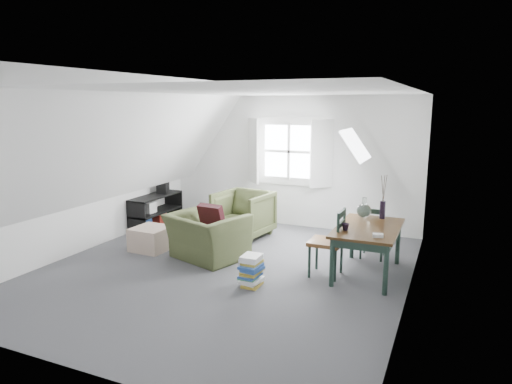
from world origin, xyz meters
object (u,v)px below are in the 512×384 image
at_px(armchair_near, 208,258).
at_px(dining_chair_near, 329,241).
at_px(magazine_stack, 251,271).
at_px(dining_table, 368,233).
at_px(dining_chair_far, 373,232).
at_px(ottoman, 152,239).
at_px(media_shelf, 155,213).
at_px(armchair_far, 243,236).

height_order(armchair_near, dining_chair_near, dining_chair_near).
relative_size(dining_chair_near, magazine_stack, 2.32).
bearing_deg(armchair_near, dining_table, -154.38).
height_order(dining_table, magazine_stack, dining_table).
bearing_deg(dining_chair_far, ottoman, 28.02).
distance_m(dining_table, dining_chair_near, 0.56).
relative_size(dining_chair_far, media_shelf, 0.66).
xyz_separation_m(armchair_near, dining_chair_near, (1.89, 0.05, 0.49)).
bearing_deg(magazine_stack, media_shelf, 147.11).
xyz_separation_m(dining_chair_far, magazine_stack, (-1.26, -1.75, -0.22)).
bearing_deg(media_shelf, dining_table, -14.89).
xyz_separation_m(armchair_near, ottoman, (-1.05, 0.01, 0.19)).
xyz_separation_m(armchair_far, media_shelf, (-1.81, -0.14, 0.28)).
bearing_deg(armchair_far, media_shelf, -167.20).
bearing_deg(dining_chair_near, armchair_near, -85.50).
relative_size(armchair_near, armchair_far, 1.19).
bearing_deg(magazine_stack, dining_table, 37.82).
bearing_deg(ottoman, media_shelf, 123.79).
relative_size(armchair_near, magazine_stack, 2.65).
distance_m(dining_chair_near, media_shelf, 3.87).
height_order(dining_chair_near, media_shelf, dining_chair_near).
height_order(armchair_near, dining_table, dining_table).
bearing_deg(magazine_stack, ottoman, 161.35).
height_order(armchair_near, magazine_stack, magazine_stack).
distance_m(ottoman, media_shelf, 1.39).
bearing_deg(armchair_far, ottoman, -120.60).
bearing_deg(dining_chair_far, dining_table, 104.64).
relative_size(dining_chair_far, magazine_stack, 1.99).
distance_m(ottoman, dining_table, 3.45).
bearing_deg(magazine_stack, dining_chair_far, 54.23).
bearing_deg(dining_chair_near, armchair_far, -120.45).
relative_size(ottoman, dining_chair_far, 0.69).
xyz_separation_m(armchair_far, magazine_stack, (1.07, -2.01, 0.20)).
xyz_separation_m(armchair_far, dining_chair_far, (2.33, -0.26, 0.42)).
xyz_separation_m(media_shelf, magazine_stack, (2.88, -1.86, -0.08)).
height_order(ottoman, dining_table, dining_table).
xyz_separation_m(dining_chair_near, media_shelf, (-3.71, 1.11, -0.21)).
distance_m(ottoman, dining_chair_far, 3.53).
relative_size(dining_table, magazine_stack, 3.38).
bearing_deg(media_shelf, magazine_stack, -36.33).
xyz_separation_m(armchair_near, dining_chair_far, (2.32, 1.04, 0.42)).
bearing_deg(dining_table, magazine_stack, -142.39).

